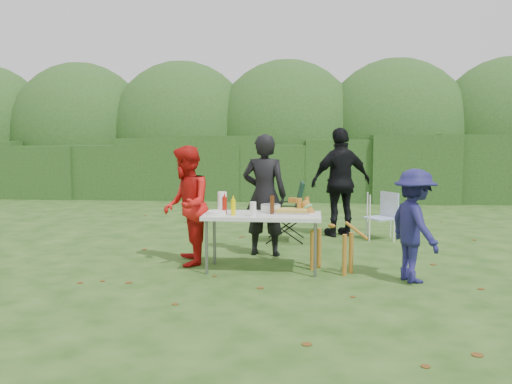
# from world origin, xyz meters

# --- Properties ---
(ground) EXTENTS (80.00, 80.00, 0.00)m
(ground) POSITION_xyz_m (0.00, 0.00, 0.00)
(ground) COLOR #1E4211
(hedge_row) EXTENTS (22.00, 1.40, 1.70)m
(hedge_row) POSITION_xyz_m (0.00, 8.00, 0.85)
(hedge_row) COLOR #23471C
(hedge_row) RESTS_ON ground
(shrub_backdrop) EXTENTS (20.00, 2.60, 3.20)m
(shrub_backdrop) POSITION_xyz_m (0.00, 9.60, 1.60)
(shrub_backdrop) COLOR #3D6628
(shrub_backdrop) RESTS_ON ground
(folding_table) EXTENTS (1.50, 0.70, 0.74)m
(folding_table) POSITION_xyz_m (0.15, 0.22, 0.69)
(folding_table) COLOR silver
(folding_table) RESTS_ON ground
(person_cook) EXTENTS (0.69, 0.49, 1.77)m
(person_cook) POSITION_xyz_m (0.09, 1.13, 0.88)
(person_cook) COLOR black
(person_cook) RESTS_ON ground
(person_red_jacket) EXTENTS (0.78, 0.91, 1.61)m
(person_red_jacket) POSITION_xyz_m (-0.91, 0.44, 0.81)
(person_red_jacket) COLOR red
(person_red_jacket) RESTS_ON ground
(person_black_puffy) EXTENTS (1.19, 0.88, 1.88)m
(person_black_puffy) POSITION_xyz_m (1.28, 2.78, 0.94)
(person_black_puffy) COLOR black
(person_black_puffy) RESTS_ON ground
(child) EXTENTS (0.78, 1.00, 1.35)m
(child) POSITION_xyz_m (2.00, -0.12, 0.68)
(child) COLOR #1A1951
(child) RESTS_ON ground
(dog) EXTENTS (1.01, 0.83, 0.90)m
(dog) POSITION_xyz_m (1.04, 0.25, 0.45)
(dog) COLOR #A56A22
(dog) RESTS_ON ground
(camping_chair) EXTENTS (0.66, 0.66, 1.00)m
(camping_chair) POSITION_xyz_m (0.34, 2.20, 0.50)
(camping_chair) COLOR #133021
(camping_chair) RESTS_ON ground
(lawn_chair) EXTENTS (0.66, 0.66, 0.80)m
(lawn_chair) POSITION_xyz_m (1.93, 2.52, 0.40)
(lawn_chair) COLOR #4C76D1
(lawn_chair) RESTS_ON ground
(food_tray) EXTENTS (0.45, 0.30, 0.02)m
(food_tray) POSITION_xyz_m (0.52, 0.32, 0.75)
(food_tray) COLOR #B7B7BA
(food_tray) RESTS_ON folding_table
(focaccia_bread) EXTENTS (0.40, 0.26, 0.04)m
(focaccia_bread) POSITION_xyz_m (0.52, 0.32, 0.78)
(focaccia_bread) COLOR gold
(focaccia_bread) RESTS_ON food_tray
(mustard_bottle) EXTENTS (0.06, 0.06, 0.20)m
(mustard_bottle) POSITION_xyz_m (-0.21, 0.08, 0.84)
(mustard_bottle) COLOR #EADB01
(mustard_bottle) RESTS_ON folding_table
(ketchup_bottle) EXTENTS (0.06, 0.06, 0.22)m
(ketchup_bottle) POSITION_xyz_m (-0.34, 0.17, 0.85)
(ketchup_bottle) COLOR #A2160C
(ketchup_bottle) RESTS_ON folding_table
(beer_bottle) EXTENTS (0.06, 0.06, 0.24)m
(beer_bottle) POSITION_xyz_m (0.27, 0.23, 0.86)
(beer_bottle) COLOR #47230F
(beer_bottle) RESTS_ON folding_table
(paper_towel_roll) EXTENTS (0.12, 0.12, 0.26)m
(paper_towel_roll) POSITION_xyz_m (-0.41, 0.41, 0.87)
(paper_towel_roll) COLOR white
(paper_towel_roll) RESTS_ON folding_table
(cup_stack) EXTENTS (0.08, 0.08, 0.18)m
(cup_stack) POSITION_xyz_m (0.05, 0.02, 0.83)
(cup_stack) COLOR white
(cup_stack) RESTS_ON folding_table
(pasta_bowl) EXTENTS (0.26, 0.26, 0.10)m
(pasta_bowl) POSITION_xyz_m (0.24, 0.43, 0.79)
(pasta_bowl) COLOR silver
(pasta_bowl) RESTS_ON folding_table
(plate_stack) EXTENTS (0.24, 0.24, 0.05)m
(plate_stack) POSITION_xyz_m (-0.43, 0.09, 0.77)
(plate_stack) COLOR white
(plate_stack) RESTS_ON folding_table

